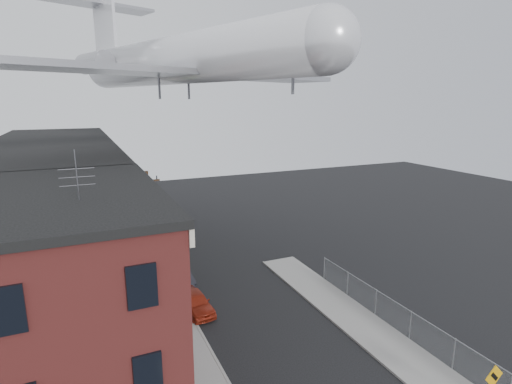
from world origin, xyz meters
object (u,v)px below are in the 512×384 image
at_px(utility_pole, 150,230).
at_px(airplane, 176,60).
at_px(street_tree, 136,212).
at_px(car_mid, 179,275).
at_px(warning_sign, 493,384).
at_px(car_near, 196,302).
at_px(car_far, 150,228).

relative_size(utility_pole, airplane, 0.29).
height_order(street_tree, car_mid, street_tree).
relative_size(warning_sign, car_near, 0.69).
relative_size(utility_pole, car_near, 2.23).
height_order(warning_sign, car_mid, warning_sign).
height_order(car_mid, car_far, car_mid).
relative_size(warning_sign, car_far, 0.77).
bearing_deg(car_near, utility_pole, 107.99).
distance_m(utility_pole, car_far, 14.08).
bearing_deg(warning_sign, airplane, 109.47).
xyz_separation_m(car_far, airplane, (1.28, -9.93, 16.42)).
bearing_deg(car_mid, utility_pole, 178.28).
xyz_separation_m(street_tree, car_far, (1.67, 3.39, -2.92)).
bearing_deg(street_tree, car_far, 63.72).
height_order(street_tree, airplane, airplane).
distance_m(utility_pole, street_tree, 10.00).
xyz_separation_m(car_mid, car_far, (0.00, 13.23, -0.16)).
xyz_separation_m(warning_sign, car_far, (-9.20, 32.34, -1.35)).
distance_m(car_mid, airplane, 16.64).
bearing_deg(car_near, street_tree, 90.98).
bearing_deg(car_near, airplane, 75.28).
distance_m(warning_sign, utility_pole, 22.25).
height_order(warning_sign, street_tree, street_tree).
distance_m(utility_pole, airplane, 13.14).
height_order(car_far, airplane, airplane).
bearing_deg(airplane, car_mid, -111.17).
bearing_deg(car_mid, street_tree, 95.58).
xyz_separation_m(car_mid, airplane, (1.28, 3.30, 16.26)).
relative_size(warning_sign, car_mid, 0.67).
relative_size(car_mid, car_far, 1.14).
distance_m(warning_sign, car_far, 33.65).
bearing_deg(utility_pole, car_mid, 2.34).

